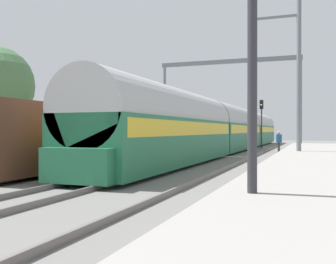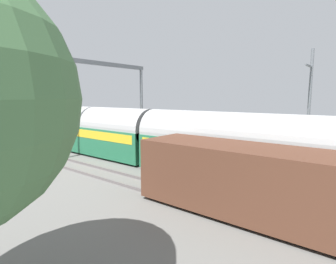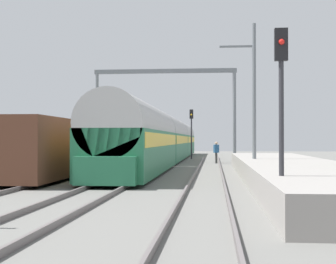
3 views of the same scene
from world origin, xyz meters
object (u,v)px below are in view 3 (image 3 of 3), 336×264
object	(u,v)px
freight_car	(56,148)
railway_signal_near	(281,93)
catenary_gantry	(165,96)
person_crossing	(216,150)
railway_signal_far	(191,127)
passenger_train	(167,139)

from	to	relation	value
freight_car	railway_signal_near	xyz separation A→B (m)	(9.82, -10.55, 1.73)
freight_car	railway_signal_near	bearing A→B (deg)	-47.03
catenary_gantry	person_crossing	bearing A→B (deg)	-21.69
freight_car	railway_signal_far	bearing A→B (deg)	76.70
passenger_train	freight_car	world-z (taller)	passenger_train
passenger_train	person_crossing	bearing A→B (deg)	-36.71
passenger_train	railway_signal_far	xyz separation A→B (m)	(1.92, 5.65, 1.14)
freight_car	catenary_gantry	size ratio (longest dim) A/B	1.08
passenger_train	freight_car	xyz separation A→B (m)	(-3.83, -18.66, -0.50)
person_crossing	freight_car	bearing A→B (deg)	31.47
person_crossing	railway_signal_far	world-z (taller)	railway_signal_far
passenger_train	railway_signal_far	bearing A→B (deg)	71.26
person_crossing	railway_signal_near	world-z (taller)	railway_signal_near
person_crossing	railway_signal_far	xyz separation A→B (m)	(-2.39, 8.86, 2.09)
passenger_train	freight_car	size ratio (longest dim) A/B	3.78
railway_signal_far	railway_signal_near	bearing A→B (deg)	-83.33
railway_signal_near	catenary_gantry	distance (m)	28.45
passenger_train	freight_car	bearing A→B (deg)	-101.60
railway_signal_near	railway_signal_far	xyz separation A→B (m)	(-4.08, 34.85, -0.08)
freight_car	railway_signal_far	size ratio (longest dim) A/B	2.68
railway_signal_far	catenary_gantry	size ratio (longest dim) A/B	0.40
passenger_train	person_crossing	size ratio (longest dim) A/B	28.44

